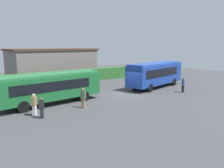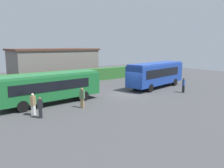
# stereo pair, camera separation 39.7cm
# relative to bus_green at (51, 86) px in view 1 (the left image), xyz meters

# --- Properties ---
(ground_plane) EXTENTS (64.00, 64.00, 0.00)m
(ground_plane) POSITION_rel_bus_green_xyz_m (8.61, -1.23, -1.73)
(ground_plane) COLOR #424244
(bus_green) EXTENTS (10.23, 2.90, 2.97)m
(bus_green) POSITION_rel_bus_green_xyz_m (0.00, 0.00, 0.00)
(bus_green) COLOR #19602D
(bus_green) RESTS_ON ground_plane
(bus_blue) EXTENTS (10.18, 4.19, 3.32)m
(bus_blue) POSITION_rel_bus_green_xyz_m (14.57, -0.25, 0.18)
(bus_blue) COLOR navy
(bus_blue) RESTS_ON ground_plane
(person_left) EXTENTS (0.53, 0.51, 1.82)m
(person_left) POSITION_rel_bus_green_xyz_m (-2.59, -2.68, -0.77)
(person_left) COLOR silver
(person_left) RESTS_ON ground_plane
(person_center) EXTENTS (0.46, 0.35, 1.66)m
(person_center) POSITION_rel_bus_green_xyz_m (-2.36, -3.67, -0.85)
(person_center) COLOR black
(person_center) RESTS_ON ground_plane
(person_right) EXTENTS (0.44, 0.50, 1.85)m
(person_right) POSITION_rel_bus_green_xyz_m (1.67, -3.11, -0.74)
(person_right) COLOR olive
(person_right) RESTS_ON ground_plane
(person_far) EXTENTS (0.50, 0.39, 1.82)m
(person_far) POSITION_rel_bus_green_xyz_m (14.71, -4.50, -0.76)
(person_far) COLOR black
(person_far) RESTS_ON ground_plane
(hedge_row) EXTENTS (44.00, 1.28, 1.89)m
(hedge_row) POSITION_rel_bus_green_xyz_m (8.61, 9.97, -0.78)
(hedge_row) COLOR #2C642A
(hedge_row) RESTS_ON ground_plane
(depot_building) EXTENTS (14.24, 8.10, 5.04)m
(depot_building) POSITION_rel_bus_green_xyz_m (7.30, 16.88, 0.81)
(depot_building) COLOR slate
(depot_building) RESTS_ON ground_plane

